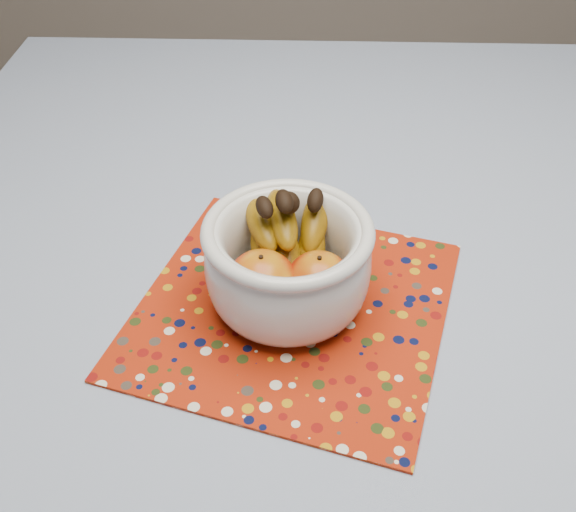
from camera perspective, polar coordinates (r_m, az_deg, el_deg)
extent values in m
cube|color=brown|center=(0.89, 6.66, -0.99)|extent=(1.20, 1.20, 0.04)
cylinder|color=brown|center=(1.60, -14.84, 1.98)|extent=(0.06, 0.06, 0.71)
cylinder|color=brown|center=(1.65, 23.23, 1.12)|extent=(0.06, 0.06, 0.71)
cube|color=slate|center=(0.87, 6.79, 0.24)|extent=(1.32, 1.32, 0.01)
cube|color=#961E08|center=(0.78, 0.39, -4.37)|extent=(0.43, 0.43, 0.00)
cylinder|color=silver|center=(0.78, -0.01, -3.63)|extent=(0.09, 0.09, 0.01)
cylinder|color=silver|center=(0.78, -0.01, -3.13)|extent=(0.14, 0.14, 0.01)
torus|color=silver|center=(0.72, -0.01, 2.14)|extent=(0.19, 0.19, 0.02)
ellipsoid|color=maroon|center=(0.73, -2.23, -2.21)|extent=(0.08, 0.08, 0.07)
ellipsoid|color=maroon|center=(0.74, 2.61, -2.16)|extent=(0.07, 0.07, 0.07)
sphere|color=black|center=(0.73, 0.03, 4.52)|extent=(0.03, 0.03, 0.03)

